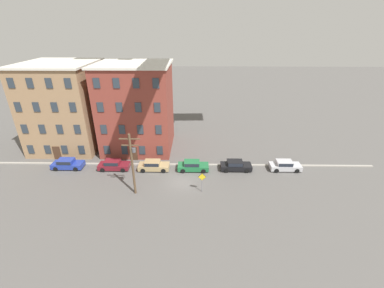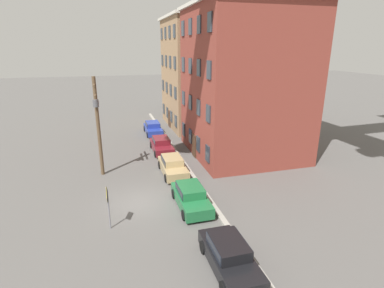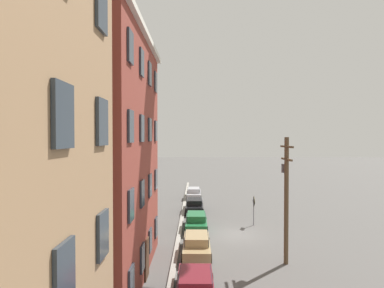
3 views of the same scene
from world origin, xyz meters
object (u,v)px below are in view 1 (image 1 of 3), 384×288
Objects in this scene: car_maroon at (114,164)px; utility_pole at (132,161)px; car_green at (193,165)px; caution_sign at (202,179)px; car_silver at (285,165)px; car_tan at (153,165)px; car_blue at (67,164)px; car_black at (236,165)px.

utility_pole is at bearing -52.45° from car_maroon.
car_green is 9.79m from utility_pole.
car_maroon is at bearing 157.23° from caution_sign.
caution_sign reaches higher than car_silver.
car_silver is 0.55× the size of utility_pole.
car_maroon and car_tan have the same top height.
car_blue is 12.62m from car_tan.
car_tan is 5.66m from car_green.
utility_pole is (-7.02, -5.68, 3.78)m from car_green.
caution_sign is at bearing -37.22° from car_tan.
utility_pole is at bearing -163.56° from car_silver.
car_blue and car_silver have the same top height.
car_maroon is at bearing 179.13° from car_tan.
utility_pole reaches higher than car_tan.
car_blue is 1.00× the size of car_green.
utility_pole reaches higher than caution_sign.
car_tan is at bearing 76.52° from utility_pole.
car_tan is 18.92m from car_silver.
car_black is 7.09m from car_silver.
car_black is 7.42m from caution_sign.
car_maroon is 1.00× the size of car_black.
car_tan is at bearing -1.14° from car_blue.
caution_sign is at bearing -132.30° from car_black.
car_blue is at bearing 179.25° from car_green.
utility_pole is at bearing -176.97° from caution_sign.
car_green and car_black have the same top height.
car_tan and car_black have the same top height.
caution_sign reaches higher than car_tan.
car_green is (18.28, -0.24, 0.00)m from car_blue.
car_blue and car_green have the same top height.
caution_sign is (19.50, -5.48, 1.07)m from car_blue.
utility_pole reaches higher than car_silver.
car_blue is at bearing 152.26° from utility_pole.
car_maroon is at bearing 127.55° from utility_pole.
car_maroon is 1.00× the size of car_green.
car_tan is (12.61, -0.25, 0.00)m from car_blue.
car_maroon is 17.61m from car_black.
car_maroon is 1.00× the size of car_tan.
car_maroon is 5.78m from car_tan.
car_maroon is at bearing 179.63° from car_green.
caution_sign is at bearing -15.70° from car_blue.
car_maroon is 11.45m from car_green.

